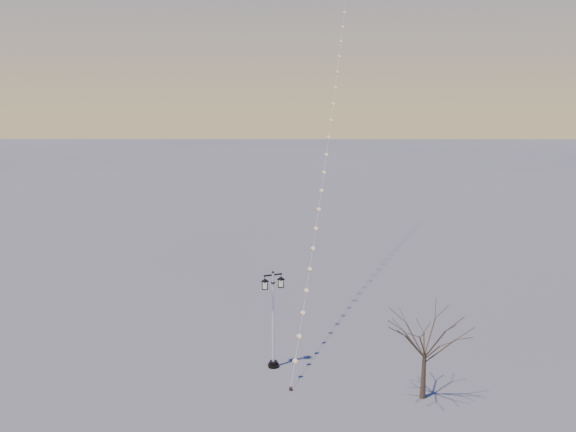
{
  "coord_description": "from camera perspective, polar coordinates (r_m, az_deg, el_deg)",
  "views": [
    {
      "loc": [
        -0.73,
        -28.95,
        15.2
      ],
      "look_at": [
        -1.0,
        5.28,
        7.92
      ],
      "focal_mm": 38.34,
      "sensor_mm": 36.0,
      "label": 1
    }
  ],
  "objects": [
    {
      "name": "street_lamp",
      "position": [
        33.71,
        -1.38,
        -9.13
      ],
      "size": [
        1.33,
        0.84,
        5.51
      ],
      "rotation": [
        0.0,
        0.0,
        0.4
      ],
      "color": "black",
      "rests_on": "ground"
    },
    {
      "name": "ground",
      "position": [
        32.7,
        1.74,
        -15.7
      ],
      "size": [
        300.0,
        300.0,
        0.0
      ],
      "primitive_type": "plane",
      "color": "#575757",
      "rests_on": "ground"
    },
    {
      "name": "bare_tree",
      "position": [
        31.22,
        12.61,
        -11.13
      ],
      "size": [
        2.68,
        2.68,
        4.45
      ],
      "rotation": [
        0.0,
        0.0,
        0.15
      ],
      "color": "#413323",
      "rests_on": "ground"
    },
    {
      "name": "kite_train",
      "position": [
        45.65,
        4.04,
        11.21
      ],
      "size": [
        6.38,
        34.21,
        29.44
      ],
      "rotation": [
        0.0,
        0.0,
        -0.08
      ],
      "color": "black",
      "rests_on": "ground"
    }
  ]
}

